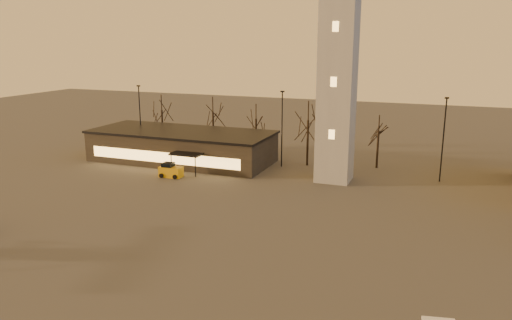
# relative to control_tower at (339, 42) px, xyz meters

# --- Properties ---
(ground) EXTENTS (220.00, 220.00, 0.00)m
(ground) POSITION_rel_control_tower_xyz_m (0.00, -30.00, -16.33)
(ground) COLOR #44413F
(ground) RESTS_ON ground
(control_tower) EXTENTS (6.80, 6.80, 32.60)m
(control_tower) POSITION_rel_control_tower_xyz_m (0.00, 0.00, 0.00)
(control_tower) COLOR gray
(control_tower) RESTS_ON ground
(terminal) EXTENTS (25.40, 12.20, 4.30)m
(terminal) POSITION_rel_control_tower_xyz_m (-21.99, 1.98, -14.17)
(terminal) COLOR black
(terminal) RESTS_ON ground
(light_poles) EXTENTS (58.50, 12.25, 10.14)m
(light_poles) POSITION_rel_control_tower_xyz_m (0.50, 1.00, -10.92)
(light_poles) COLOR black
(light_poles) RESTS_ON ground
(tree_row) EXTENTS (37.20, 9.20, 8.80)m
(tree_row) POSITION_rel_control_tower_xyz_m (-13.70, 9.16, -10.39)
(tree_row) COLOR black
(tree_row) RESTS_ON ground
(service_cart) EXTENTS (2.84, 1.88, 1.77)m
(service_cart) POSITION_rel_control_tower_xyz_m (-19.21, -5.86, -15.65)
(service_cart) COLOR #CC950C
(service_cart) RESTS_ON ground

